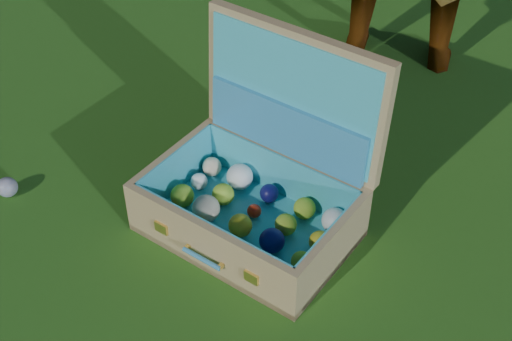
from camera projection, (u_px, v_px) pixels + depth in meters
name	position (u px, v px, depth m)	size (l,w,h in m)	color
ground	(251.00, 216.00, 2.03)	(60.00, 60.00, 0.00)	#215114
stray_ball	(7.00, 187.00, 2.08)	(0.06, 0.06, 0.06)	#3B5D99
suitcase	(263.00, 178.00, 1.93)	(0.65, 0.57, 0.53)	tan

